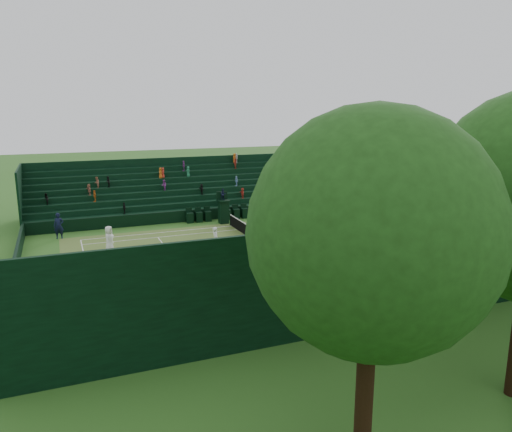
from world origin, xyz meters
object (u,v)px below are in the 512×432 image
Objects in this scene: player_near_east at (216,240)px; umpire_chair at (223,209)px; player_near_west at (109,240)px; player_far_east at (309,228)px; player_far_west at (356,209)px; tennis_net at (256,236)px.

umpire_chair is at bearing -20.44° from player_near_east.
player_near_west is at bearing -60.76° from umpire_chair.
player_far_east is (-0.90, 7.62, -0.11)m from player_near_east.
player_near_east is 1.14× the size of player_far_east.
player_near_west is 14.42m from player_far_east.
player_near_east is at bearing -45.08° from player_far_west.
player_near_east reaches higher than player_far_east.
player_far_west is (-2.96, 21.39, -0.14)m from player_near_west.
umpire_chair is 11.76m from player_far_west.
player_far_east is (4.63, -7.07, -0.02)m from player_far_west.
player_far_east is (7.23, 4.38, -0.48)m from umpire_chair.
player_near_east is 7.67m from player_far_east.
umpire_chair is (-6.74, -0.27, 0.75)m from tennis_net.
tennis_net is 7.11× the size of player_far_west.
player_near_west is 1.19× the size of player_far_east.
umpire_chair reaches higher than player_far_west.
tennis_net is 10.29m from player_near_west.
umpire_chair reaches higher than player_near_west.
player_far_east is at bearing -32.50° from player_far_west.
tennis_net is 3.91× the size of umpire_chair.
player_near_west is (-1.17, -10.21, 0.43)m from tennis_net.
umpire_chair is 11.39m from player_near_west.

